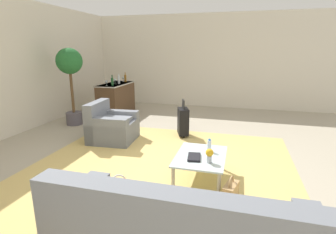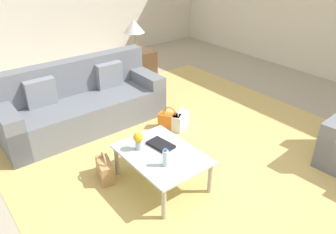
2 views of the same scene
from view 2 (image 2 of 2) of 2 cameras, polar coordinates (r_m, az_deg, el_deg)
ground_plane at (r=3.86m, az=8.65°, el=-11.24°), size 12.00×12.00×0.00m
area_rug at (r=4.30m, az=4.77°, el=-6.20°), size 5.20×4.40×0.01m
couch at (r=4.95m, az=-14.77°, el=2.02°), size 0.85×2.32×0.95m
coffee_table at (r=3.60m, az=-1.14°, el=-6.95°), size 0.99×0.73×0.41m
water_bottle at (r=3.34m, az=-0.44°, el=-7.13°), size 0.06×0.06×0.20m
coffee_table_book at (r=3.69m, az=-1.28°, el=-4.85°), size 0.32×0.22×0.03m
flower_vase at (r=3.59m, az=-5.21°, el=-3.95°), size 0.11×0.11×0.21m
side_table at (r=6.46m, az=-5.61°, el=8.92°), size 0.61×0.61×0.59m
table_lamp at (r=6.26m, az=-5.94°, el=15.35°), size 0.38×0.38×0.58m
handbag_orange at (r=4.75m, az=0.29°, el=-0.71°), size 0.35×0.29×0.36m
handbag_tan at (r=3.86m, az=-10.94°, el=-8.98°), size 0.34×0.22×0.36m
handbag_white at (r=4.77m, az=2.21°, el=-0.61°), size 0.26×0.35×0.36m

